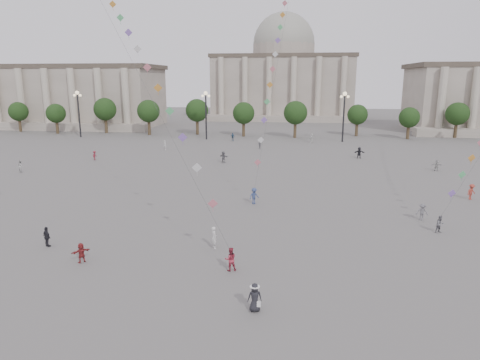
# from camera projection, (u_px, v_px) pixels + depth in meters

# --- Properties ---
(ground) EXTENTS (360.00, 360.00, 0.00)m
(ground) POSITION_uv_depth(u_px,v_px,m) (213.00, 295.00, 26.91)
(ground) COLOR #5A5855
(ground) RESTS_ON ground
(hall_west) EXTENTS (84.00, 26.22, 17.20)m
(hall_west) POSITION_uv_depth(u_px,v_px,m) (21.00, 96.00, 124.96)
(hall_west) COLOR gray
(hall_west) RESTS_ON ground
(hall_central) EXTENTS (48.30, 34.30, 35.50)m
(hall_central) POSITION_uv_depth(u_px,v_px,m) (283.00, 76.00, 148.35)
(hall_central) COLOR gray
(hall_central) RESTS_ON ground
(tree_row) EXTENTS (137.12, 5.12, 8.00)m
(tree_row) POSITION_uv_depth(u_px,v_px,m) (275.00, 113.00, 100.95)
(tree_row) COLOR #3D2F1E
(tree_row) RESTS_ON ground
(lamp_post_far_west) EXTENTS (2.00, 0.90, 10.65)m
(lamp_post_far_west) POSITION_uv_depth(u_px,v_px,m) (78.00, 105.00, 98.40)
(lamp_post_far_west) COLOR #262628
(lamp_post_far_west) RESTS_ON ground
(lamp_post_mid_west) EXTENTS (2.00, 0.90, 10.65)m
(lamp_post_mid_west) POSITION_uv_depth(u_px,v_px,m) (206.00, 106.00, 94.65)
(lamp_post_mid_west) COLOR #262628
(lamp_post_mid_west) RESTS_ON ground
(lamp_post_mid_east) EXTENTS (2.00, 0.90, 10.65)m
(lamp_post_mid_east) POSITION_uv_depth(u_px,v_px,m) (344.00, 107.00, 90.90)
(lamp_post_mid_east) COLOR #262628
(lamp_post_mid_east) RESTS_ON ground
(person_crowd_0) EXTENTS (1.15, 0.82, 1.81)m
(person_crowd_0) POSITION_uv_depth(u_px,v_px,m) (233.00, 137.00, 93.42)
(person_crowd_0) COLOR #325372
(person_crowd_0) RESTS_ON ground
(person_crowd_1) EXTENTS (1.03, 1.07, 1.74)m
(person_crowd_1) POSITION_uv_depth(u_px,v_px,m) (21.00, 166.00, 62.27)
(person_crowd_1) COLOR #B3B4AF
(person_crowd_1) RESTS_ON ground
(person_crowd_4) EXTENTS (1.24, 1.84, 1.90)m
(person_crowd_4) POSITION_uv_depth(u_px,v_px,m) (312.00, 138.00, 91.28)
(person_crowd_4) COLOR silver
(person_crowd_4) RESTS_ON ground
(person_crowd_6) EXTENTS (1.13, 0.73, 1.66)m
(person_crowd_6) POSITION_uv_depth(u_px,v_px,m) (422.00, 212.00, 40.88)
(person_crowd_6) COLOR slate
(person_crowd_6) RESTS_ON ground
(person_crowd_7) EXTENTS (1.55, 0.60, 1.64)m
(person_crowd_7) POSITION_uv_depth(u_px,v_px,m) (437.00, 165.00, 63.12)
(person_crowd_7) COLOR #B3B2AE
(person_crowd_7) RESTS_ON ground
(person_crowd_8) EXTENTS (1.33, 1.17, 1.78)m
(person_crowd_8) POSITION_uv_depth(u_px,v_px,m) (471.00, 192.00, 47.98)
(person_crowd_8) COLOR #A0382B
(person_crowd_8) RESTS_ON ground
(person_crowd_9) EXTENTS (1.83, 0.73, 1.93)m
(person_crowd_9) POSITION_uv_depth(u_px,v_px,m) (359.00, 153.00, 73.05)
(person_crowd_9) COLOR black
(person_crowd_9) RESTS_ON ground
(person_crowd_10) EXTENTS (0.68, 0.77, 1.78)m
(person_crowd_10) POSITION_uv_depth(u_px,v_px,m) (165.00, 145.00, 81.99)
(person_crowd_10) COLOR silver
(person_crowd_10) RESTS_ON ground
(person_crowd_12) EXTENTS (1.76, 1.38, 1.87)m
(person_crowd_12) POSITION_uv_depth(u_px,v_px,m) (223.00, 157.00, 69.29)
(person_crowd_12) COLOR slate
(person_crowd_12) RESTS_ON ground
(person_crowd_13) EXTENTS (0.69, 0.78, 1.79)m
(person_crowd_13) POSITION_uv_depth(u_px,v_px,m) (214.00, 237.00, 34.16)
(person_crowd_13) COLOR silver
(person_crowd_13) RESTS_ON ground
(person_crowd_16) EXTENTS (0.94, 0.63, 1.48)m
(person_crowd_16) POSITION_uv_depth(u_px,v_px,m) (260.00, 145.00, 83.03)
(person_crowd_16) COLOR slate
(person_crowd_16) RESTS_ON ground
(person_crowd_17) EXTENTS (0.68, 1.05, 1.54)m
(person_crowd_17) POSITION_uv_depth(u_px,v_px,m) (95.00, 155.00, 71.57)
(person_crowd_17) COLOR maroon
(person_crowd_17) RESTS_ON ground
(tourist_1) EXTENTS (1.05, 0.86, 1.68)m
(tourist_1) POSITION_uv_depth(u_px,v_px,m) (47.00, 237.00, 34.42)
(tourist_1) COLOR black
(tourist_1) RESTS_ON ground
(tourist_2) EXTENTS (1.31, 1.31, 1.51)m
(tourist_2) POSITION_uv_depth(u_px,v_px,m) (81.00, 253.00, 31.49)
(tourist_2) COLOR maroon
(tourist_2) RESTS_ON ground
(kite_flyer_0) EXTENTS (1.00, 0.88, 1.72)m
(kite_flyer_0) POSITION_uv_depth(u_px,v_px,m) (230.00, 259.00, 30.11)
(kite_flyer_0) COLOR #9B2A3B
(kite_flyer_0) RESTS_ON ground
(kite_flyer_1) EXTENTS (1.32, 1.25, 1.80)m
(kite_flyer_1) POSITION_uv_depth(u_px,v_px,m) (254.00, 196.00, 46.28)
(kite_flyer_1) COLOR navy
(kite_flyer_1) RESTS_ON ground
(kite_flyer_2) EXTENTS (0.93, 0.84, 1.55)m
(kite_flyer_2) POSITION_uv_depth(u_px,v_px,m) (440.00, 224.00, 37.60)
(kite_flyer_2) COLOR slate
(kite_flyer_2) RESTS_ON ground
(hat_person) EXTENTS (0.95, 0.73, 1.72)m
(hat_person) POSITION_uv_depth(u_px,v_px,m) (255.00, 297.00, 24.80)
(hat_person) COLOR black
(hat_person) RESTS_ON ground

